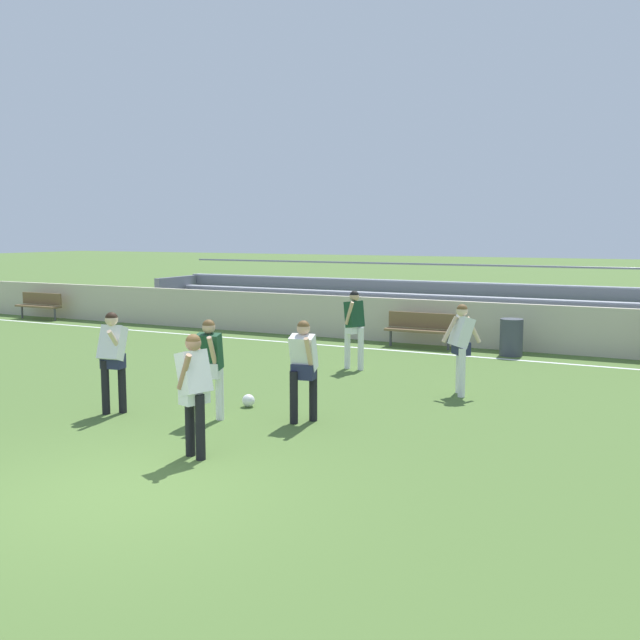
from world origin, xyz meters
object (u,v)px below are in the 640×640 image
at_px(bleacher_stand, 446,307).
at_px(player_dark_deep_cover, 209,361).
at_px(bench_near_bin, 420,327).
at_px(bench_centre_sideline, 40,303).
at_px(player_dark_trailing_run, 354,322).
at_px(player_white_overlapping, 461,341).
at_px(player_white_on_ball, 194,385).
at_px(player_white_wide_left, 303,362).
at_px(soccer_ball, 248,401).
at_px(player_white_challenging, 113,353).
at_px(trash_bin, 511,337).

xyz_separation_m(bleacher_stand, player_dark_deep_cover, (-0.51, -11.12, 0.14)).
bearing_deg(bench_near_bin, player_dark_deep_cover, -94.24).
height_order(bench_centre_sideline, player_dark_trailing_run, player_dark_trailing_run).
xyz_separation_m(bench_near_bin, player_dark_trailing_run, (-0.33, -3.49, 0.49)).
xyz_separation_m(bench_near_bin, player_white_overlapping, (2.43, -4.89, 0.46)).
bearing_deg(bench_near_bin, player_white_on_ball, -88.32).
relative_size(bench_centre_sideline, player_white_wide_left, 1.11).
bearing_deg(player_white_wide_left, player_dark_deep_cover, -156.94).
xyz_separation_m(player_white_wide_left, player_dark_trailing_run, (-1.07, 4.38, 0.08)).
bearing_deg(bench_near_bin, soccer_ball, -94.37).
xyz_separation_m(player_white_challenging, soccer_ball, (1.74, 1.36, -0.90)).
bearing_deg(bleacher_stand, player_dark_trailing_run, -91.91).
bearing_deg(player_white_overlapping, player_white_on_ball, -112.31).
bearing_deg(soccer_ball, player_white_wide_left, -19.07).
distance_m(bench_centre_sideline, player_white_on_ball, 17.23).
height_order(player_white_wide_left, player_white_challenging, player_white_challenging).
bearing_deg(player_white_challenging, bleacher_stand, 79.17).
bearing_deg(player_white_on_ball, soccer_ball, 107.82).
bearing_deg(bleacher_stand, player_white_wide_left, -85.32).
height_order(bleacher_stand, trash_bin, bleacher_stand).
distance_m(trash_bin, player_white_overlapping, 4.74).
relative_size(player_dark_deep_cover, player_white_on_ball, 0.98).
bearing_deg(player_white_wide_left, bench_near_bin, 95.40).
height_order(bench_near_bin, player_dark_deep_cover, player_dark_deep_cover).
xyz_separation_m(trash_bin, player_white_challenging, (-4.68, -8.60, 0.56)).
height_order(bench_near_bin, bench_centre_sideline, same).
relative_size(bleacher_stand, bench_near_bin, 10.82).
distance_m(player_dark_deep_cover, player_white_on_ball, 1.89).
bearing_deg(player_dark_trailing_run, trash_bin, 50.78).
bearing_deg(soccer_ball, player_dark_trailing_run, 86.49).
relative_size(bench_near_bin, player_white_wide_left, 1.11).
distance_m(bench_centre_sideline, player_white_challenging, 14.36).
bearing_deg(bench_near_bin, bleacher_stand, 92.57).
height_order(bench_centre_sideline, player_dark_deep_cover, player_dark_deep_cover).
relative_size(player_white_overlapping, player_dark_trailing_run, 0.98).
relative_size(bleacher_stand, player_white_wide_left, 12.05).
bearing_deg(bench_centre_sideline, player_dark_trailing_run, -14.66).
bearing_deg(soccer_ball, bleacher_stand, 87.47).
distance_m(bench_near_bin, player_white_on_ball, 10.11).
relative_size(player_white_wide_left, player_white_on_ball, 0.97).
relative_size(bench_centre_sideline, player_white_challenging, 1.07).
relative_size(bleacher_stand, player_white_on_ball, 11.73).
bearing_deg(player_white_challenging, bench_near_bin, 75.25).
bearing_deg(player_dark_trailing_run, player_white_wide_left, -76.28).
bearing_deg(bleacher_stand, player_white_overlapping, -71.36).
xyz_separation_m(bench_near_bin, player_white_challenging, (-2.31, -8.78, 0.46)).
relative_size(bench_centre_sideline, player_white_on_ball, 1.08).
bearing_deg(player_white_challenging, player_white_wide_left, 16.61).
distance_m(bench_centre_sideline, player_white_wide_left, 16.42).
xyz_separation_m(bleacher_stand, trash_bin, (2.49, -2.85, -0.37)).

